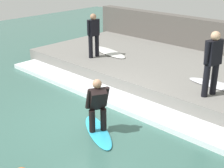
# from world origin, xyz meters

# --- Properties ---
(ground_plane) EXTENTS (28.00, 28.00, 0.00)m
(ground_plane) POSITION_xyz_m (0.00, 0.00, 0.00)
(ground_plane) COLOR #386056
(concrete_ledge) EXTENTS (4.40, 10.41, 0.50)m
(concrete_ledge) POSITION_xyz_m (3.86, 0.00, 0.25)
(concrete_ledge) COLOR slate
(concrete_ledge) RESTS_ON ground_plane
(back_wall) EXTENTS (0.50, 10.93, 1.68)m
(back_wall) POSITION_xyz_m (6.31, 0.00, 0.84)
(back_wall) COLOR #544F49
(back_wall) RESTS_ON ground_plane
(wave_foam_crest) EXTENTS (0.89, 9.89, 0.15)m
(wave_foam_crest) POSITION_xyz_m (1.22, 0.00, 0.07)
(wave_foam_crest) COLOR silver
(wave_foam_crest) RESTS_ON ground_plane
(surfboard_riding) EXTENTS (1.20, 1.67, 0.06)m
(surfboard_riding) POSITION_xyz_m (-0.35, -0.68, 0.03)
(surfboard_riding) COLOR #2DADD1
(surfboard_riding) RESTS_ON ground_plane
(surfer_riding) EXTENTS (0.52, 0.55, 1.30)m
(surfer_riding) POSITION_xyz_m (-0.35, -0.68, 0.78)
(surfer_riding) COLOR black
(surfer_riding) RESTS_ON surfboard_riding
(surfer_waiting_near) EXTENTS (0.57, 0.36, 1.70)m
(surfer_waiting_near) POSITION_xyz_m (2.39, -2.05, 1.46)
(surfer_waiting_near) COLOR black
(surfer_waiting_near) RESTS_ON concrete_ledge
(surfboard_waiting_near) EXTENTS (0.62, 1.94, 0.06)m
(surfboard_waiting_near) POSITION_xyz_m (3.13, -2.05, 0.53)
(surfboard_waiting_near) COLOR silver
(surfboard_waiting_near) RESTS_ON concrete_ledge
(surfer_waiting_far) EXTENTS (0.53, 0.28, 1.56)m
(surfer_waiting_far) POSITION_xyz_m (2.68, 2.59, 1.38)
(surfer_waiting_far) COLOR black
(surfer_waiting_far) RESTS_ON concrete_ledge
(surfboard_waiting_far) EXTENTS (1.02, 2.01, 0.06)m
(surfboard_waiting_far) POSITION_xyz_m (3.45, 2.56, 0.53)
(surfboard_waiting_far) COLOR white
(surfboard_waiting_far) RESTS_ON concrete_ledge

